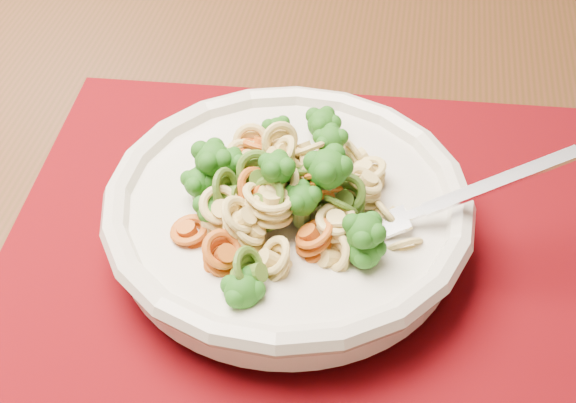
% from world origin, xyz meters
% --- Properties ---
extents(dining_table, '(1.42, 1.07, 0.74)m').
position_xyz_m(dining_table, '(0.57, -0.23, 0.63)').
color(dining_table, '#4A2614').
rests_on(dining_table, ground).
extents(placemat, '(0.53, 0.46, 0.00)m').
position_xyz_m(placemat, '(0.57, -0.34, 0.74)').
color(placemat, '#580403').
rests_on(placemat, dining_table).
extents(pasta_bowl, '(0.27, 0.27, 0.05)m').
position_xyz_m(pasta_bowl, '(0.55, -0.36, 0.77)').
color(pasta_bowl, beige).
rests_on(pasta_bowl, placemat).
extents(pasta_broccoli_heap, '(0.23, 0.23, 0.06)m').
position_xyz_m(pasta_broccoli_heap, '(0.55, -0.36, 0.79)').
color(pasta_broccoli_heap, '#E6C372').
rests_on(pasta_broccoli_heap, pasta_bowl).
extents(fork, '(0.17, 0.12, 0.08)m').
position_xyz_m(fork, '(0.63, -0.36, 0.79)').
color(fork, silver).
rests_on(fork, pasta_bowl).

